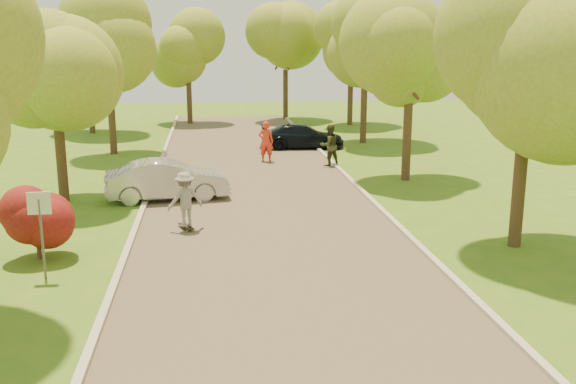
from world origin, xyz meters
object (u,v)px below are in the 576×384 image
skateboarder (185,199)px  longboard (186,227)px  person_striped (266,142)px  street_sign (40,217)px  dark_sedan (302,136)px  silver_sedan (167,180)px  person_olive (329,145)px

skateboarder → longboard: bearing=-93.9°
skateboarder → person_striped: bearing=-129.8°
street_sign → dark_sedan: bearing=63.9°
skateboarder → silver_sedan: bearing=-101.3°
street_sign → person_olive: street_sign is taller
person_olive → skateboarder: bearing=38.8°
dark_sedan → skateboarder: 15.88m
longboard → person_olive: (6.30, 9.63, 0.87)m
longboard → skateboarder: 0.87m
silver_sedan → longboard: size_ratio=4.92×
dark_sedan → street_sign: bearing=157.1°
skateboarder → person_striped: size_ratio=0.87×
street_sign → person_striped: (6.79, 14.85, -0.59)m
silver_sedan → person_striped: person_striped is taller
dark_sedan → person_olive: person_olive is taller
longboard → silver_sedan: bearing=-101.3°
silver_sedan → person_striped: bearing=-37.5°
person_striped → person_olive: bearing=163.1°
person_olive → street_sign: bearing=36.4°
street_sign → dark_sedan: size_ratio=0.49×
street_sign → longboard: bearing=48.9°
silver_sedan → longboard: silver_sedan is taller
street_sign → person_olive: size_ratio=1.13×
street_sign → dark_sedan: 20.69m
street_sign → silver_sedan: (2.53, 7.76, -0.83)m
skateboarder → person_striped: 11.60m
skateboarder → person_olive: bearing=-145.5°
silver_sedan → dark_sedan: silver_sedan is taller
person_striped → skateboarder: bearing=82.5°
street_sign → silver_sedan: 8.20m
silver_sedan → dark_sedan: size_ratio=0.99×
silver_sedan → dark_sedan: bearing=-37.8°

